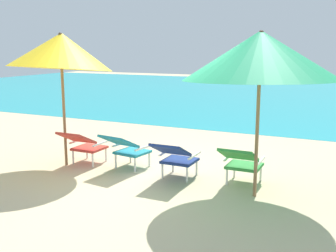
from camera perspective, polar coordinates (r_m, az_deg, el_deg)
The scene contains 8 objects.
ground_plane at distance 10.69m, azimuth 8.11°, elevation -0.70°, with size 40.00×40.00×0.00m, color #CCB78E.
ocean_band at distance 19.25m, azimuth 16.01°, elevation 4.16°, with size 40.00×18.00×0.01m, color teal.
lounge_chair_far_left at distance 7.63m, azimuth -11.67°, elevation -2.42°, with size 0.55×0.88×0.68m.
lounge_chair_near_left at distance 7.24m, azimuth -5.84°, elevation -2.96°, with size 0.66×0.94×0.68m.
lounge_chair_near_right at distance 6.64m, azimuth 1.05°, elevation -4.18°, with size 0.55×0.87×0.68m.
lounge_chair_far_right at distance 6.45m, azimuth 10.20°, elevation -4.82°, with size 0.55×0.88×0.68m.
beach_umbrella_left at distance 7.49m, azimuth -14.65°, elevation 10.05°, with size 2.05×2.09×2.46m.
beach_umbrella_right at distance 5.81m, azimuth 12.72°, elevation 9.53°, with size 3.04×3.04×2.39m.
Camera 1 is at (3.06, -6.02, 2.14)m, focal length 43.85 mm.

